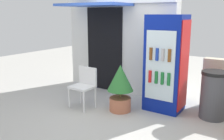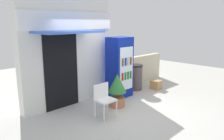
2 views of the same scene
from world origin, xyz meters
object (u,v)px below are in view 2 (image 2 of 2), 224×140
at_px(potted_plant_near_shop, 117,88).
at_px(trash_bin, 136,77).
at_px(drink_cooler, 120,67).
at_px(cardboard_box, 156,85).
at_px(plastic_chair, 104,97).

bearing_deg(potted_plant_near_shop, trash_bin, 21.61).
height_order(drink_cooler, cardboard_box, drink_cooler).
bearing_deg(drink_cooler, plastic_chair, -151.34).
xyz_separation_m(drink_cooler, potted_plant_near_shop, (-0.73, -0.57, -0.42)).
distance_m(potted_plant_near_shop, trash_bin, 1.79).
bearing_deg(plastic_chair, drink_cooler, 28.66).
xyz_separation_m(drink_cooler, cardboard_box, (1.54, -0.39, -0.82)).
bearing_deg(potted_plant_near_shop, plastic_chair, -162.61).
relative_size(drink_cooler, potted_plant_near_shop, 2.01).
bearing_deg(potted_plant_near_shop, drink_cooler, 38.21).
height_order(plastic_chair, potted_plant_near_shop, potted_plant_near_shop).
relative_size(potted_plant_near_shop, trash_bin, 1.05).
bearing_deg(drink_cooler, cardboard_box, -14.35).
bearing_deg(trash_bin, drink_cooler, -174.65).
xyz_separation_m(plastic_chair, trash_bin, (2.41, 0.89, -0.05)).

